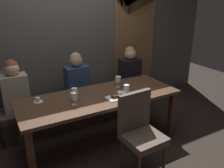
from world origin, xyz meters
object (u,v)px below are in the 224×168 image
wine_glass_near_left (118,79)px  banquette_bench (81,109)px  chair_near_side (140,128)px  diner_bearded (77,77)px  diner_redhead (15,87)px  wine_glass_end_left (74,96)px  espresso_cup (38,100)px  diner_far_end (130,68)px  wine_glass_end_right (126,89)px  dining_table (100,101)px  dessert_plate (114,97)px  wine_glass_center_back (74,92)px

wine_glass_near_left → banquette_bench: bearing=125.8°
chair_near_side → diner_bearded: size_ratio=1.31×
diner_redhead → wine_glass_near_left: (1.37, -0.57, 0.05)m
wine_glass_end_left → espresso_cup: bearing=141.5°
diner_bearded → wine_glass_near_left: (0.44, -0.55, 0.05)m
diner_far_end → wine_glass_end_right: (-0.66, -0.91, 0.05)m
diner_redhead → espresso_cup: diner_redhead is taller
dining_table → wine_glass_near_left: (0.39, 0.16, 0.20)m
dessert_plate → chair_near_side: bearing=-86.4°
wine_glass_center_back → espresso_cup: size_ratio=1.37×
chair_near_side → dessert_plate: 0.57m
diner_redhead → wine_glass_center_back: 0.95m
wine_glass_end_right → dessert_plate: 0.20m
wine_glass_near_left → wine_glass_end_left: bearing=-162.0°
chair_near_side → wine_glass_end_left: (-0.57, 0.62, 0.30)m
diner_bearded → wine_glass_center_back: size_ratio=4.58×
banquette_bench → wine_glass_end_left: wine_glass_end_left is taller
chair_near_side → dining_table: bearing=102.9°
wine_glass_end_left → chair_near_side: bearing=-47.5°
diner_redhead → diner_bearded: bearing=-1.3°
wine_glass_center_back → dessert_plate: size_ratio=0.86×
banquette_bench → wine_glass_end_left: bearing=-116.8°
diner_far_end → dessert_plate: size_ratio=3.89×
dining_table → diner_bearded: size_ratio=2.93×
diner_bearded → diner_far_end: diner_bearded is taller
diner_bearded → wine_glass_end_left: size_ratio=4.58×
chair_near_side → dessert_plate: chair_near_side is taller
wine_glass_end_right → diner_redhead: bearing=144.2°
dining_table → wine_glass_center_back: (-0.34, 0.03, 0.20)m
chair_near_side → espresso_cup: size_ratio=8.17×
diner_redhead → wine_glass_end_right: size_ratio=4.59×
diner_far_end → wine_glass_center_back: bearing=-152.6°
diner_bearded → wine_glass_end_right: diner_bearded is taller
dining_table → diner_redhead: size_ratio=2.92×
diner_bearded → dessert_plate: size_ratio=3.95×
wine_glass_end_right → wine_glass_end_left: same height
wine_glass_near_left → diner_redhead: bearing=157.4°
espresso_cup → wine_glass_end_right: bearing=-20.2°
diner_far_end → wine_glass_end_right: diner_far_end is taller
wine_glass_end_right → dining_table: bearing=147.0°
chair_near_side → wine_glass_end_right: chair_near_side is taller
diner_bearded → espresso_cup: 0.89m
wine_glass_end_left → espresso_cup: (-0.38, 0.30, -0.09)m
chair_near_side → diner_redhead: 1.86m
banquette_bench → wine_glass_center_back: (-0.34, -0.67, 0.62)m
wine_glass_end_left → espresso_cup: wine_glass_end_left is taller
diner_bearded → wine_glass_near_left: diner_bearded is taller
banquette_bench → wine_glass_end_right: bearing=-71.1°
diner_redhead → espresso_cup: size_ratio=6.27×
dining_table → wine_glass_center_back: 0.40m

